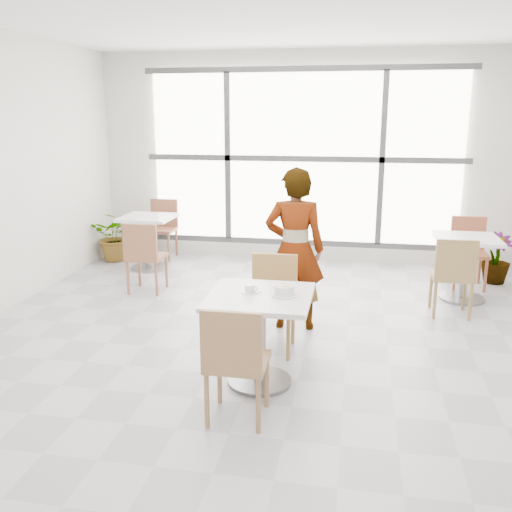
% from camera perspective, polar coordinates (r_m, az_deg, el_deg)
% --- Properties ---
extents(floor, '(7.00, 7.00, 0.00)m').
position_cam_1_polar(floor, '(5.12, 0.61, -10.07)').
color(floor, '#9E9EA5').
rests_on(floor, ground).
extents(wall_back, '(6.00, 0.00, 6.00)m').
position_cam_1_polar(wall_back, '(8.16, 4.89, 9.92)').
color(wall_back, silver).
rests_on(wall_back, ground).
extents(wall_front, '(6.00, 0.00, 6.00)m').
position_cam_1_polar(wall_front, '(1.49, -23.33, -11.32)').
color(wall_front, silver).
rests_on(wall_front, ground).
extents(window, '(4.60, 0.07, 2.52)m').
position_cam_1_polar(window, '(8.10, 4.84, 9.89)').
color(window, white).
rests_on(window, ground).
extents(main_table, '(0.80, 0.80, 0.75)m').
position_cam_1_polar(main_table, '(4.43, 0.38, -6.76)').
color(main_table, silver).
rests_on(main_table, ground).
extents(chair_near, '(0.42, 0.42, 0.87)m').
position_cam_1_polar(chair_near, '(3.88, -2.16, -10.30)').
color(chair_near, '#9A6F4A').
rests_on(chair_near, ground).
extents(chair_far, '(0.42, 0.42, 0.87)m').
position_cam_1_polar(chair_far, '(5.12, 1.73, -4.08)').
color(chair_far, '#A37740').
rests_on(chair_far, ground).
extents(oatmeal_bowl, '(0.21, 0.21, 0.09)m').
position_cam_1_polar(oatmeal_bowl, '(4.32, 2.93, -3.51)').
color(oatmeal_bowl, silver).
rests_on(oatmeal_bowl, main_table).
extents(coffee_cup, '(0.16, 0.13, 0.07)m').
position_cam_1_polar(coffee_cup, '(4.39, -0.61, -3.41)').
color(coffee_cup, silver).
rests_on(coffee_cup, main_table).
extents(person, '(0.62, 0.43, 1.63)m').
position_cam_1_polar(person, '(5.53, 3.97, 0.67)').
color(person, black).
rests_on(person, ground).
extents(bg_table_left, '(0.70, 0.70, 0.75)m').
position_cam_1_polar(bg_table_left, '(7.90, -10.95, 2.15)').
color(bg_table_left, white).
rests_on(bg_table_left, ground).
extents(bg_table_right, '(0.70, 0.70, 0.75)m').
position_cam_1_polar(bg_table_right, '(6.89, 20.61, -0.31)').
color(bg_table_right, white).
rests_on(bg_table_right, ground).
extents(bg_chair_left_near, '(0.42, 0.42, 0.87)m').
position_cam_1_polar(bg_chair_left_near, '(6.82, -11.39, 0.32)').
color(bg_chair_left_near, '#905A3E').
rests_on(bg_chair_left_near, ground).
extents(bg_chair_left_far, '(0.42, 0.42, 0.87)m').
position_cam_1_polar(bg_chair_left_far, '(8.55, -9.55, 3.21)').
color(bg_chair_left_far, brown).
rests_on(bg_chair_left_far, ground).
extents(bg_chair_right_near, '(0.42, 0.42, 0.87)m').
position_cam_1_polar(bg_chair_right_near, '(6.24, 19.54, -1.54)').
color(bg_chair_right_near, olive).
rests_on(bg_chair_right_near, ground).
extents(bg_chair_right_far, '(0.42, 0.42, 0.87)m').
position_cam_1_polar(bg_chair_right_far, '(7.48, 20.89, 0.88)').
color(bg_chair_right_far, '#974D34').
rests_on(bg_chair_right_far, ground).
extents(plant_left, '(0.73, 0.66, 0.74)m').
position_cam_1_polar(plant_left, '(8.50, -14.11, 2.01)').
color(plant_left, '#327332').
rests_on(plant_left, ground).
extents(plant_right, '(0.42, 0.42, 0.65)m').
position_cam_1_polar(plant_right, '(7.78, 23.35, -0.20)').
color(plant_right, '#5B8E51').
rests_on(plant_right, ground).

